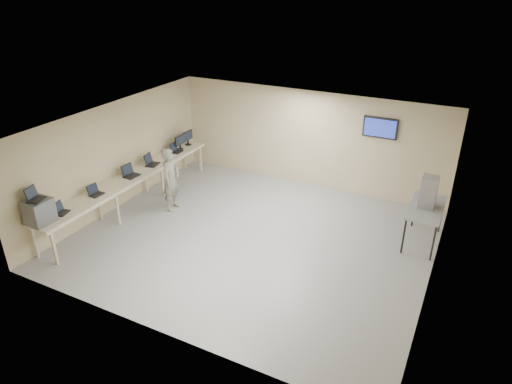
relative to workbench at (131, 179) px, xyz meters
The scene contains 14 objects.
room 3.67m from the workbench, ahead, with size 8.01×7.01×2.81m.
workbench is the anchor object (origin of this frame).
equipment_box 2.77m from the workbench, 91.31° to the right, with size 0.45×0.52×0.54m, color slate.
laptop_on_box 2.84m from the workbench, 92.45° to the right, with size 0.38×0.41×0.28m.
laptop_0 2.26m from the workbench, 91.14° to the right, with size 0.32×0.36×0.25m.
laptop_1 1.23m from the workbench, 91.48° to the right, with size 0.28×0.34×0.26m.
laptop_2 0.16m from the workbench, 149.09° to the left, with size 0.34×0.41×0.31m.
laptop_3 0.89m from the workbench, 91.81° to the left, with size 0.39×0.44×0.31m.
laptop_4 2.01m from the workbench, 89.96° to the left, with size 0.30×0.35×0.26m.
monitor_near 2.28m from the workbench, 90.29° to the left, with size 0.19×0.43×0.42m.
monitor_far 2.69m from the workbench, 90.24° to the left, with size 0.20×0.44×0.44m.
soldier 1.08m from the workbench, 21.49° to the left, with size 0.62×0.41×1.71m, color #5C6350.
side_table 7.38m from the workbench, 13.05° to the left, with size 0.73×1.56×0.94m.
storage_bins 7.37m from the workbench, 13.09° to the left, with size 0.35×0.39×0.73m.
Camera 1 is at (4.28, -8.22, 5.78)m, focal length 32.00 mm.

